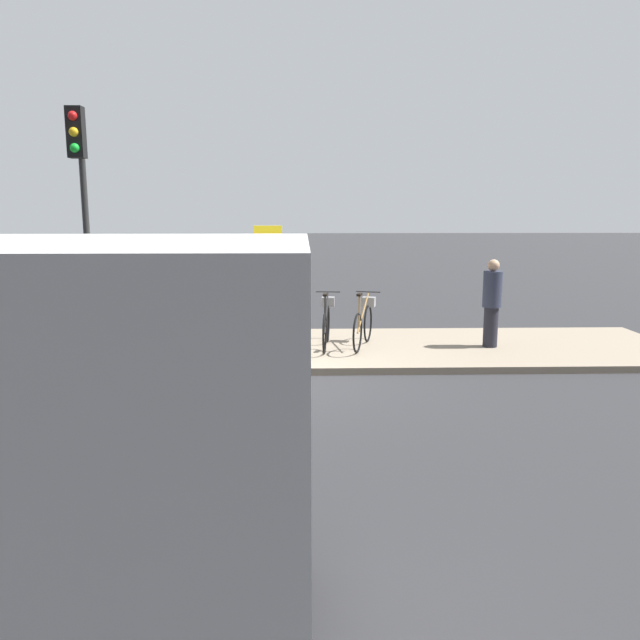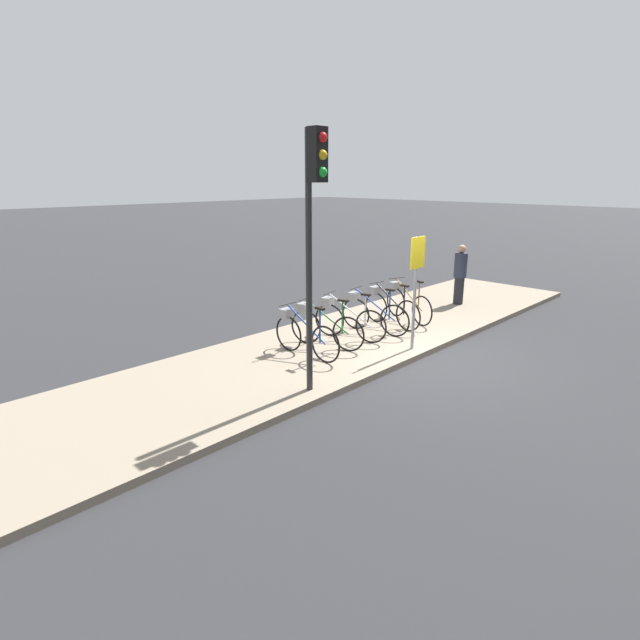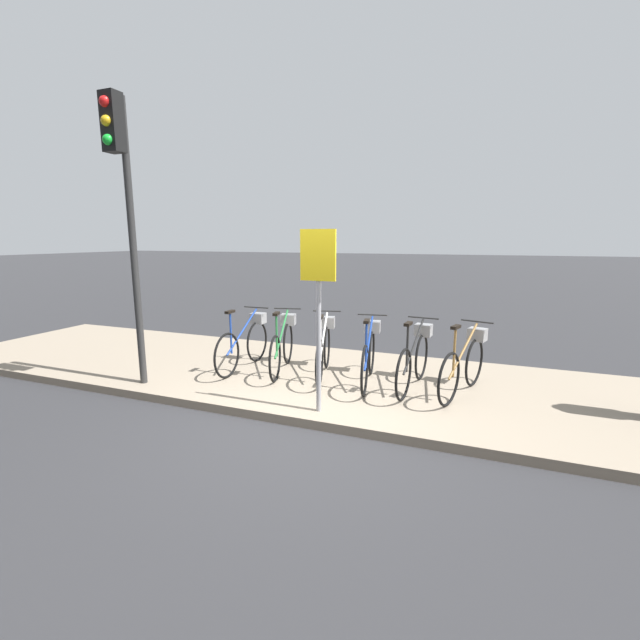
{
  "view_description": "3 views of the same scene",
  "coord_description": "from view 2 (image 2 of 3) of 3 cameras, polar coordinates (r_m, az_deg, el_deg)",
  "views": [
    {
      "loc": [
        0.62,
        -9.58,
        2.6
      ],
      "look_at": [
        0.93,
        1.51,
        0.63
      ],
      "focal_mm": 35.0,
      "sensor_mm": 36.0,
      "label": 1
    },
    {
      "loc": [
        -8.0,
        -4.99,
        3.43
      ],
      "look_at": [
        -1.39,
        1.45,
        0.79
      ],
      "focal_mm": 28.0,
      "sensor_mm": 36.0,
      "label": 2
    },
    {
      "loc": [
        1.92,
        -4.41,
        2.24
      ],
      "look_at": [
        -0.35,
        1.43,
        1.05
      ],
      "focal_mm": 24.0,
      "sensor_mm": 36.0,
      "label": 3
    }
  ],
  "objects": [
    {
      "name": "parked_bicycle_0",
      "position": [
        9.52,
        -1.97,
        -1.5
      ],
      "size": [
        0.46,
        1.69,
        1.04
      ],
      "color": "black",
      "rests_on": "sidewalk"
    },
    {
      "name": "parked_bicycle_1",
      "position": [
        10.02,
        0.3,
        -0.59
      ],
      "size": [
        0.56,
        1.65,
        1.04
      ],
      "color": "black",
      "rests_on": "sidewalk"
    },
    {
      "name": "parked_bicycle_3",
      "position": [
        11.03,
        5.87,
        0.88
      ],
      "size": [
        0.46,
        1.67,
        1.04
      ],
      "color": "black",
      "rests_on": "sidewalk"
    },
    {
      "name": "sign_post",
      "position": [
        9.81,
        10.94,
        5.19
      ],
      "size": [
        0.44,
        0.07,
        2.23
      ],
      "color": "#99999E",
      "rests_on": "sidewalk"
    },
    {
      "name": "parked_bicycle_2",
      "position": [
        10.53,
        2.98,
        0.21
      ],
      "size": [
        0.56,
        1.65,
        1.04
      ],
      "color": "black",
      "rests_on": "sidewalk"
    },
    {
      "name": "parked_bicycle_4",
      "position": [
        11.56,
        7.86,
        1.52
      ],
      "size": [
        0.46,
        1.68,
        1.04
      ],
      "color": "black",
      "rests_on": "sidewalk"
    },
    {
      "name": "parked_bicycle_5",
      "position": [
        12.1,
        9.83,
        2.09
      ],
      "size": [
        0.62,
        1.63,
        1.04
      ],
      "color": "black",
      "rests_on": "sidewalk"
    },
    {
      "name": "pedestrian",
      "position": [
        13.91,
        15.71,
        5.14
      ],
      "size": [
        0.34,
        0.34,
        1.6
      ],
      "color": "#23232D",
      "rests_on": "sidewalk"
    },
    {
      "name": "traffic_light",
      "position": [
        7.42,
        -0.73,
        12.4
      ],
      "size": [
        0.24,
        0.4,
        3.99
      ],
      "color": "#2D2D2D",
      "rests_on": "sidewalk"
    },
    {
      "name": "sidewalk",
      "position": [
        10.93,
        4.31,
        -2.01
      ],
      "size": [
        14.89,
        3.32,
        0.12
      ],
      "color": "gray",
      "rests_on": "ground_plane"
    },
    {
      "name": "ground_plane",
      "position": [
        10.03,
        11.59,
        -4.35
      ],
      "size": [
        120.0,
        120.0,
        0.0
      ],
      "primitive_type": "plane",
      "color": "#2D2D30"
    }
  ]
}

